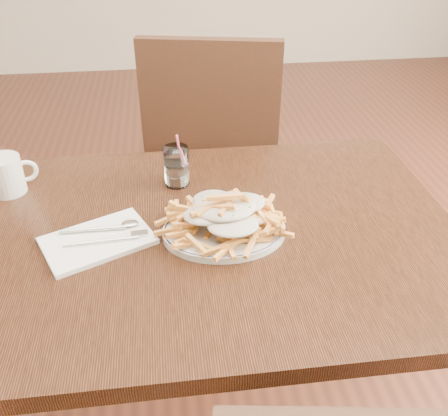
{
  "coord_description": "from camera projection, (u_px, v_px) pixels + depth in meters",
  "views": [
    {
      "loc": [
        -0.05,
        -0.91,
        1.41
      ],
      "look_at": [
        0.06,
        -0.02,
        0.82
      ],
      "focal_mm": 40.0,
      "sensor_mm": 36.0,
      "label": 1
    }
  ],
  "objects": [
    {
      "name": "chair_far",
      "position": [
        214.0,
        149.0,
        1.86
      ],
      "size": [
        0.55,
        0.55,
        1.0
      ],
      "color": "black",
      "rests_on": "ground"
    },
    {
      "name": "coffee_mug",
      "position": [
        7.0,
        175.0,
        1.23
      ],
      "size": [
        0.12,
        0.09,
        0.1
      ],
      "color": "silver",
      "rests_on": "table"
    },
    {
      "name": "water_glass",
      "position": [
        177.0,
        168.0,
        1.27
      ],
      "size": [
        0.06,
        0.06,
        0.14
      ],
      "color": "white",
      "rests_on": "table"
    },
    {
      "name": "cutlery",
      "position": [
        97.0,
        236.0,
        1.08
      ],
      "size": [
        0.2,
        0.08,
        0.01
      ],
      "color": "silver",
      "rests_on": "napkin"
    },
    {
      "name": "fries_plate",
      "position": [
        224.0,
        231.0,
        1.1
      ],
      "size": [
        0.32,
        0.29,
        0.02
      ],
      "color": "silver",
      "rests_on": "table"
    },
    {
      "name": "napkin",
      "position": [
        98.0,
        241.0,
        1.08
      ],
      "size": [
        0.27,
        0.23,
        0.01
      ],
      "primitive_type": "cube",
      "rotation": [
        0.0,
        0.0,
        0.43
      ],
      "color": "white",
      "rests_on": "table"
    },
    {
      "name": "table",
      "position": [
        196.0,
        258.0,
        1.17
      ],
      "size": [
        1.2,
        0.8,
        0.75
      ],
      "color": "black",
      "rests_on": "ground"
    },
    {
      "name": "loaded_fries",
      "position": [
        224.0,
        212.0,
        1.08
      ],
      "size": [
        0.26,
        0.21,
        0.08
      ],
      "color": "gold",
      "rests_on": "fries_plate"
    }
  ]
}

